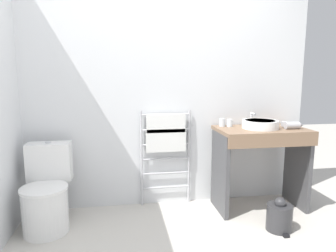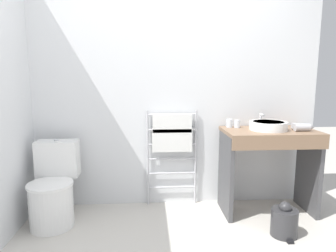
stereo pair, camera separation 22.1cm
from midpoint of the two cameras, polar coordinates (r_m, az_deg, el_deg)
name	(u,v)px [view 1 (the left image)]	position (r m, az deg, el deg)	size (l,w,h in m)	color
wall_back	(164,91)	(3.15, -2.75, 6.67)	(3.06, 0.12, 2.41)	silver
toilet	(47,195)	(2.98, -24.17, -11.95)	(0.40, 0.55, 0.76)	white
towel_radiator	(166,139)	(3.10, -2.47, -2.49)	(0.53, 0.06, 1.01)	silver
vanity_counter	(261,155)	(3.15, 15.37, -5.45)	(0.89, 0.53, 0.84)	#84664C
sink_basin	(260,124)	(3.09, 15.21, 0.34)	(0.36, 0.36, 0.08)	white
faucet	(252,117)	(3.26, 13.85, 1.67)	(0.02, 0.10, 0.14)	silver
cup_near_wall	(222,122)	(3.13, 8.30, 0.67)	(0.06, 0.06, 0.08)	silver
cup_near_edge	(230,123)	(3.13, 9.71, 0.58)	(0.06, 0.06, 0.08)	silver
hair_dryer	(292,125)	(3.17, 20.82, 0.14)	(0.20, 0.15, 0.07)	#B7B7BC
trash_bin	(279,216)	(2.90, 18.35, -16.06)	(0.22, 0.26, 0.31)	#333335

